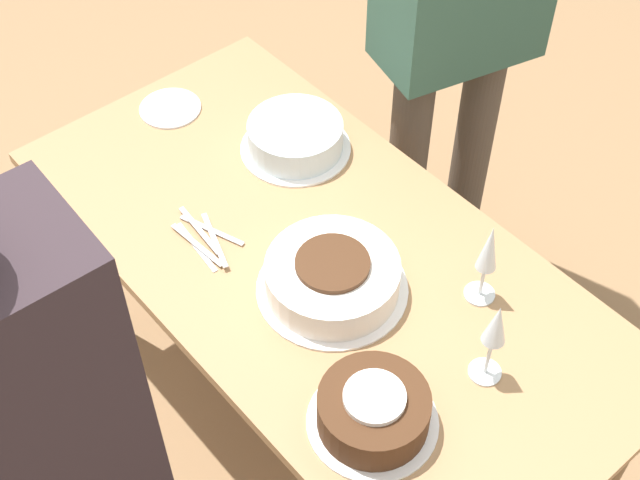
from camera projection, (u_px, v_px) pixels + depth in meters
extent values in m
plane|color=#8E6B47|center=(320.00, 421.00, 2.51)|extent=(12.00, 12.00, 0.00)
cube|color=#9E754C|center=(320.00, 259.00, 1.98)|extent=(1.50, 0.74, 0.03)
cylinder|color=brown|center=(81.00, 255.00, 2.47)|extent=(0.07, 0.07, 0.69)
cylinder|color=brown|center=(250.00, 160.00, 2.72)|extent=(0.07, 0.07, 0.69)
cylinder|color=brown|center=(608.00, 467.00, 2.04)|extent=(0.07, 0.07, 0.69)
cylinder|color=white|center=(332.00, 288.00, 1.90)|extent=(0.33, 0.33, 0.01)
cylinder|color=white|center=(332.00, 276.00, 1.87)|extent=(0.29, 0.29, 0.08)
cylinder|color=#422614|center=(333.00, 263.00, 1.84)|extent=(0.16, 0.16, 0.01)
cylinder|color=white|center=(372.00, 422.00, 1.69)|extent=(0.25, 0.25, 0.01)
cylinder|color=#422614|center=(373.00, 410.00, 1.66)|extent=(0.21, 0.21, 0.08)
cylinder|color=white|center=(375.00, 397.00, 1.62)|extent=(0.12, 0.12, 0.01)
cylinder|color=white|center=(296.00, 148.00, 2.20)|extent=(0.27, 0.27, 0.01)
cylinder|color=silver|center=(295.00, 136.00, 2.17)|extent=(0.23, 0.23, 0.07)
cylinder|color=silver|center=(479.00, 294.00, 1.90)|extent=(0.07, 0.07, 0.00)
cylinder|color=silver|center=(482.00, 280.00, 1.86)|extent=(0.01, 0.01, 0.09)
cone|color=silver|center=(489.00, 248.00, 1.78)|extent=(0.04, 0.04, 0.12)
cylinder|color=silver|center=(485.00, 372.00, 1.77)|extent=(0.07, 0.07, 0.00)
cylinder|color=silver|center=(489.00, 356.00, 1.72)|extent=(0.01, 0.01, 0.11)
cone|color=silver|center=(497.00, 324.00, 1.64)|extent=(0.05, 0.05, 0.10)
cylinder|color=silver|center=(170.00, 108.00, 2.30)|extent=(0.16, 0.16, 0.01)
cube|color=silver|center=(197.00, 247.00, 1.98)|extent=(0.17, 0.03, 0.00)
cube|color=silver|center=(212.00, 230.00, 2.01)|extent=(0.16, 0.07, 0.00)
cube|color=silver|center=(197.00, 245.00, 1.98)|extent=(0.17, 0.03, 0.00)
cube|color=silver|center=(200.00, 230.00, 2.01)|extent=(0.17, 0.03, 0.00)
cube|color=silver|center=(215.00, 240.00, 1.98)|extent=(0.16, 0.07, 0.00)
cylinder|color=#4C4238|center=(470.00, 160.00, 2.61)|extent=(0.11, 0.11, 0.84)
cylinder|color=#4C4238|center=(405.00, 183.00, 2.55)|extent=(0.11, 0.11, 0.84)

